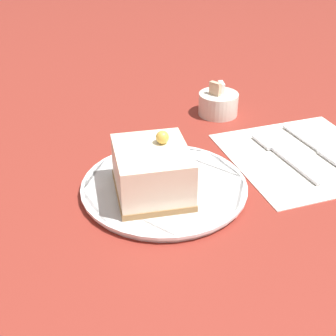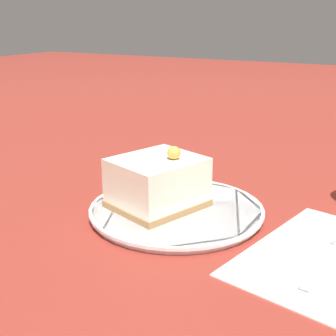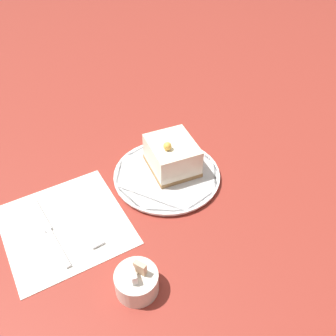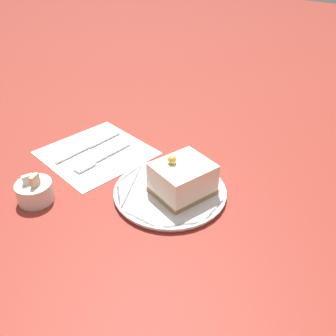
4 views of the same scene
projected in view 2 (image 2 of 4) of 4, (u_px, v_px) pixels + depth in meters
The scene contains 4 objects.
ground_plane at pixel (160, 218), 0.57m from camera, with size 4.00×4.00×0.00m, color maroon.
plate at pixel (176, 210), 0.58m from camera, with size 0.22×0.22×0.01m.
cake_slice at pixel (157, 183), 0.57m from camera, with size 0.12×0.13×0.08m.
fork at pixel (336, 250), 0.48m from camera, with size 0.04×0.15×0.00m.
Camera 2 is at (0.26, -0.45, 0.24)m, focal length 50.00 mm.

